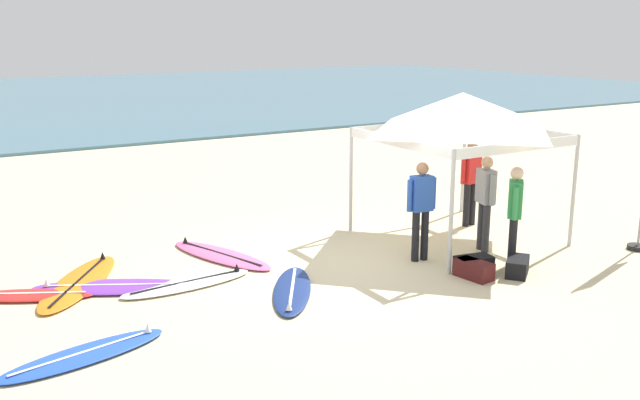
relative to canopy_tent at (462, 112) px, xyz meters
name	(u,v)px	position (x,y,z in m)	size (l,w,h in m)	color
ground_plane	(345,265)	(-2.65, -0.22, -2.39)	(80.00, 80.00, 0.00)	beige
sea	(28,100)	(-2.65, 31.70, -2.34)	(80.00, 36.00, 0.10)	teal
canopy_tent	(462,112)	(0.00, 0.00, 0.00)	(3.01, 3.01, 2.75)	#B7B7BC
surfboard_blue	(85,354)	(-7.21, -1.44, -2.35)	(2.19, 0.98, 0.19)	blue
surfboard_pink	(221,255)	(-4.28, 1.25, -2.35)	(1.36, 2.45, 0.19)	pink
surfboard_red	(29,295)	(-7.46, 0.97, -2.35)	(1.95, 1.36, 0.19)	red
surfboard_white	(188,283)	(-5.27, 0.22, -2.35)	(2.16, 0.72, 0.19)	white
surfboard_navy	(292,290)	(-4.02, -0.87, -2.35)	(1.56, 2.05, 0.19)	navy
surfboard_orange	(79,282)	(-6.70, 1.15, -2.35)	(2.01, 2.52, 0.19)	orange
surfboard_purple	(116,287)	(-6.26, 0.65, -2.35)	(2.57, 1.81, 0.19)	purple
person_red	(471,177)	(0.82, 0.54, -1.40)	(0.55, 0.25, 1.71)	black
person_blue	(421,204)	(-1.42, -0.67, -1.40)	(0.55, 0.27, 1.71)	black
person_grey	(485,197)	(-0.11, -0.82, -1.40)	(0.31, 0.53, 1.71)	#2D2D33
person_green	(515,210)	(-0.37, -1.76, -1.40)	(0.42, 0.41, 1.71)	black
gear_bag_near_tent	(474,270)	(-1.24, -1.81, -2.25)	(0.60, 0.32, 0.28)	#4C1919
gear_bag_by_pole	(474,265)	(-1.07, -1.62, -2.25)	(0.60, 0.32, 0.28)	black
gear_bag_on_sand	(517,266)	(-0.53, -2.05, -2.25)	(0.60, 0.32, 0.28)	black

